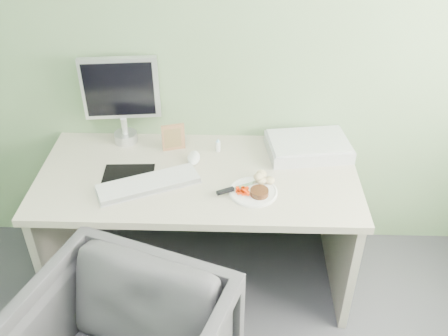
{
  "coord_description": "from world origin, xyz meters",
  "views": [
    {
      "loc": [
        0.19,
        -0.38,
        2.2
      ],
      "look_at": [
        0.14,
        1.5,
        0.86
      ],
      "focal_mm": 40.0,
      "sensor_mm": 36.0,
      "label": 1
    }
  ],
  "objects_px": {
    "desk": "(199,202)",
    "plate": "(253,192)",
    "scanner": "(308,147)",
    "monitor": "(121,96)"
  },
  "relations": [
    {
      "from": "monitor",
      "to": "scanner",
      "type": "bearing_deg",
      "value": -11.9
    },
    {
      "from": "plate",
      "to": "monitor",
      "type": "xyz_separation_m",
      "value": [
        -0.69,
        0.46,
        0.26
      ]
    },
    {
      "from": "scanner",
      "to": "monitor",
      "type": "xyz_separation_m",
      "value": [
        -0.99,
        0.1,
        0.24
      ]
    },
    {
      "from": "plate",
      "to": "monitor",
      "type": "distance_m",
      "value": 0.87
    },
    {
      "from": "monitor",
      "to": "desk",
      "type": "bearing_deg",
      "value": -43.18
    },
    {
      "from": "desk",
      "to": "plate",
      "type": "bearing_deg",
      "value": -27.64
    },
    {
      "from": "plate",
      "to": "scanner",
      "type": "xyz_separation_m",
      "value": [
        0.3,
        0.36,
        0.03
      ]
    },
    {
      "from": "scanner",
      "to": "plate",
      "type": "bearing_deg",
      "value": -137.8
    },
    {
      "from": "desk",
      "to": "scanner",
      "type": "bearing_deg",
      "value": 20.67
    },
    {
      "from": "plate",
      "to": "scanner",
      "type": "relative_size",
      "value": 0.54
    }
  ]
}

